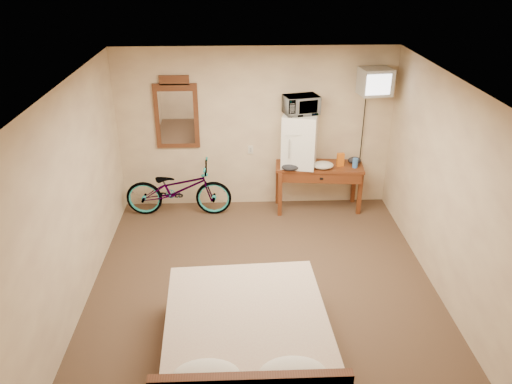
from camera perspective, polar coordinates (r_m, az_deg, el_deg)
The scene contains 13 objects.
room at distance 5.58m, azimuth 0.91°, elevation -0.50°, with size 4.60×4.64×2.50m.
desk at distance 7.75m, azimuth 7.24°, elevation 2.15°, with size 1.38×0.64×0.75m.
mini_fridge at distance 7.55m, azimuth 5.01°, elevation 5.95°, with size 0.59×0.58×0.81m.
microwave at distance 7.39m, azimuth 5.18°, elevation 9.90°, with size 0.49×0.33×0.27m, color white.
snack_bag at distance 7.70m, azimuth 9.63°, elevation 3.66°, with size 0.10×0.06×0.21m, color orange.
blue_cup at distance 7.71m, azimuth 11.27°, elevation 3.28°, with size 0.08×0.08×0.14m, color #3B74C8.
cloth_cream at distance 7.61m, azimuth 7.65°, elevation 3.06°, with size 0.33×0.25×0.10m, color beige.
cloth_dark_a at distance 7.49m, azimuth 3.94°, elevation 2.87°, with size 0.26×0.20×0.10m, color black.
cloth_dark_b at distance 7.88m, azimuth 11.21°, elevation 3.59°, with size 0.21×0.17×0.09m, color black.
crt_television at distance 7.48m, azimuth 13.46°, elevation 12.17°, with size 0.48×0.58×0.38m.
wall_mirror at distance 7.64m, azimuth -9.08°, elevation 8.83°, with size 0.65×0.04×1.11m.
bicycle at distance 7.74m, azimuth -8.85°, elevation 0.35°, with size 0.57×1.62×0.85m, color black.
bed at distance 5.00m, azimuth -0.90°, elevation -17.65°, with size 1.67×2.16×0.90m.
Camera 1 is at (-0.29, -4.98, 3.75)m, focal length 35.00 mm.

